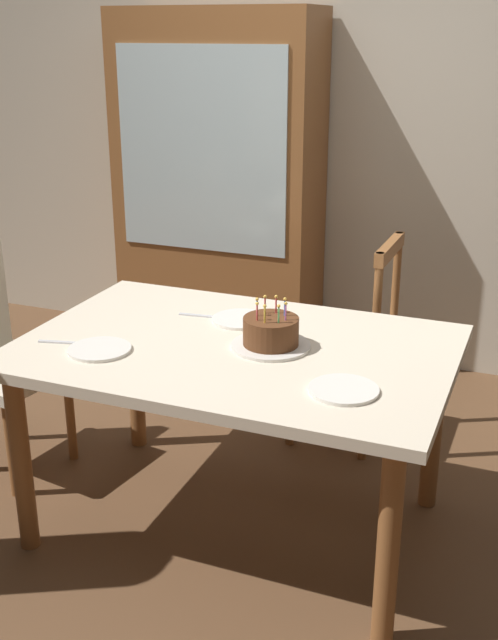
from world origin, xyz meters
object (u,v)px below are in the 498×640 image
object	(u,v)px
plate_near_guest	(344,390)
birthday_cake	(271,334)
dining_table	(236,367)
chair_spindle_back	(346,345)
plate_near_celebrant	(100,349)
plate_far_side	(241,319)
china_cabinet	(219,191)

from	to	relation	value
plate_near_guest	birthday_cake	bearing A→B (deg)	142.76
dining_table	chair_spindle_back	world-z (taller)	chair_spindle_back
dining_table	plate_near_celebrant	xyz separation A→B (m)	(-0.42, -0.23, 0.09)
plate_far_side	chair_spindle_back	world-z (taller)	chair_spindle_back
plate_far_side	china_cabinet	xyz separation A→B (m)	(-0.67, 1.33, 0.20)
plate_far_side	plate_near_guest	size ratio (longest dim) A/B	1.00
chair_spindle_back	china_cabinet	xyz separation A→B (m)	(-0.94, 0.73, 0.49)
plate_near_celebrant	china_cabinet	bearing A→B (deg)	100.51
dining_table	birthday_cake	bearing A→B (deg)	10.84
plate_near_celebrant	plate_near_guest	world-z (taller)	same
dining_table	plate_near_celebrant	bearing A→B (deg)	-151.24
plate_far_side	dining_table	bearing A→B (deg)	-71.67
birthday_cake	china_cabinet	size ratio (longest dim) A/B	0.15
dining_table	plate_near_guest	world-z (taller)	plate_near_guest
dining_table	china_cabinet	world-z (taller)	china_cabinet
plate_near_guest	plate_far_side	bearing A→B (deg)	139.23
birthday_cake	chair_spindle_back	xyz separation A→B (m)	(0.07, 0.80, -0.34)
dining_table	plate_near_celebrant	size ratio (longest dim) A/B	6.89
china_cabinet	plate_near_guest	bearing A→B (deg)	-56.04
plate_near_celebrant	china_cabinet	distance (m)	1.83
plate_near_guest	china_cabinet	world-z (taller)	china_cabinet
dining_table	plate_far_side	size ratio (longest dim) A/B	6.89
birthday_cake	plate_near_guest	bearing A→B (deg)	-37.24
plate_near_celebrant	plate_near_guest	distance (m)	0.87
plate_near_guest	chair_spindle_back	xyz separation A→B (m)	(-0.26, 1.06, -0.29)
plate_far_side	china_cabinet	distance (m)	1.50
birthday_cake	plate_near_guest	xyz separation A→B (m)	(0.33, -0.25, -0.04)
birthday_cake	plate_near_guest	world-z (taller)	birthday_cake
birthday_cake	chair_spindle_back	world-z (taller)	chair_spindle_back
plate_near_guest	chair_spindle_back	bearing A→B (deg)	103.99
plate_near_guest	chair_spindle_back	world-z (taller)	chair_spindle_back
plate_near_celebrant	birthday_cake	bearing A→B (deg)	25.05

